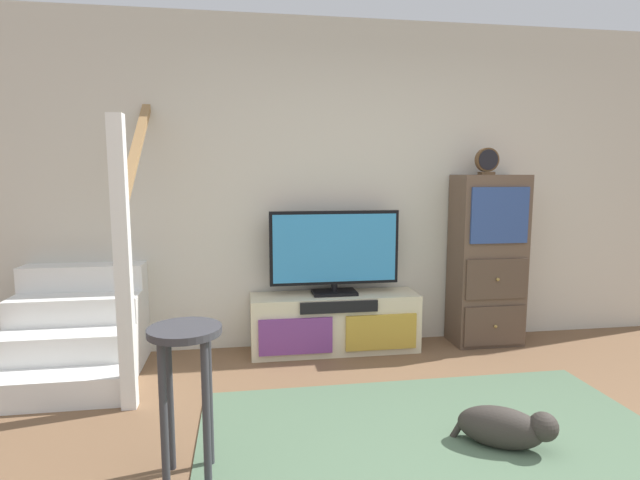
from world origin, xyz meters
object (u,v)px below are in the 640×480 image
side_cabinet (487,260)px  dog (506,427)px  bar_stool_near (186,368)px  media_console (335,323)px  desk_clock (487,161)px  television (335,250)px

side_cabinet → dog: side_cabinet is taller
side_cabinet → bar_stool_near: bearing=-145.3°
side_cabinet → bar_stool_near: (-2.33, -1.61, -0.17)m
side_cabinet → media_console: bearing=-179.6°
bar_stool_near → dog: 1.69m
desk_clock → side_cabinet: bearing=16.7°
side_cabinet → desk_clock: 0.84m
dog → desk_clock: bearing=67.9°
media_console → desk_clock: bearing=-0.2°
side_cabinet → desk_clock: desk_clock is taller
television → dog: 1.87m
television → desk_clock: 1.46m
television → dog: television is taller
media_console → desk_clock: (1.27, -0.00, 1.32)m
side_cabinet → bar_stool_near: side_cabinet is taller
desk_clock → dog: desk_clock is taller
media_console → side_cabinet: bearing=0.4°
media_console → dog: (0.63, -1.59, -0.12)m
media_console → bar_stool_near: 1.92m
side_cabinet → dog: 1.84m
television → dog: bearing=-68.7°
media_console → side_cabinet: (1.32, 0.01, 0.48)m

